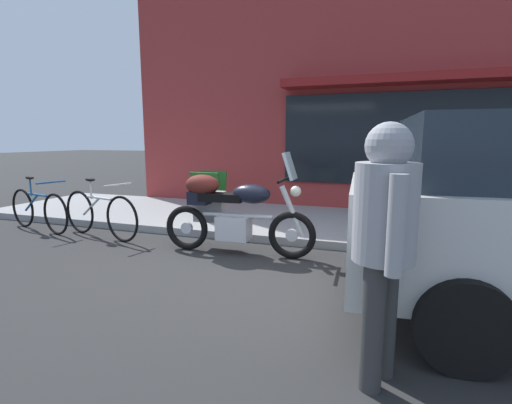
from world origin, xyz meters
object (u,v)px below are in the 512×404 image
(touring_motorcycle, at_px, (229,210))
(pedestrian_walking, at_px, (385,225))
(parked_bicycle, at_px, (100,213))
(sandwich_board_sign, at_px, (209,195))
(second_bicycle_by_cafe, at_px, (38,209))

(touring_motorcycle, bearing_deg, pedestrian_walking, -48.79)
(parked_bicycle, distance_m, sandwich_board_sign, 1.89)
(touring_motorcycle, relative_size, second_bicycle_by_cafe, 1.27)
(touring_motorcycle, height_order, second_bicycle_by_cafe, touring_motorcycle)
(parked_bicycle, bearing_deg, second_bicycle_by_cafe, 179.34)
(pedestrian_walking, relative_size, sandwich_board_sign, 1.95)
(sandwich_board_sign, bearing_deg, pedestrian_walking, -51.33)
(pedestrian_walking, bearing_deg, second_bicycle_by_cafe, 156.64)
(pedestrian_walking, distance_m, second_bicycle_by_cafe, 6.14)
(pedestrian_walking, xyz_separation_m, second_bicycle_by_cafe, (-5.60, 2.42, -0.66))
(touring_motorcycle, xyz_separation_m, parked_bicycle, (-2.27, 0.09, -0.21))
(touring_motorcycle, xyz_separation_m, second_bicycle_by_cafe, (-3.58, 0.11, -0.23))
(second_bicycle_by_cafe, bearing_deg, parked_bicycle, -0.66)
(touring_motorcycle, bearing_deg, parked_bicycle, 177.71)
(sandwich_board_sign, bearing_deg, second_bicycle_by_cafe, -150.80)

